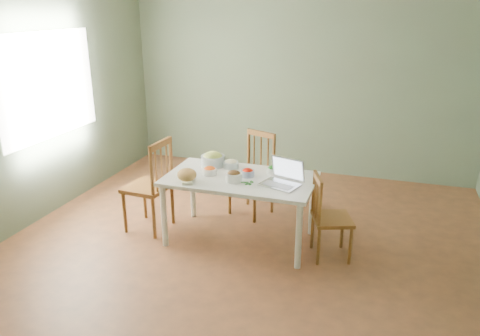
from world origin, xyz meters
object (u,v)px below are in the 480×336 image
(chair_left, at_px, (147,185))
(dining_table, at_px, (240,209))
(chair_far, at_px, (251,175))
(bowl_squash, at_px, (213,159))
(laptop, at_px, (280,173))
(chair_right, at_px, (332,217))
(bread_boule, at_px, (187,175))

(chair_left, bearing_deg, dining_table, 97.03)
(chair_far, relative_size, chair_left, 0.95)
(bowl_squash, distance_m, laptop, 0.90)
(chair_far, relative_size, chair_right, 1.14)
(dining_table, xyz_separation_m, chair_right, (0.96, -0.05, 0.07))
(chair_left, bearing_deg, chair_far, 130.80)
(bowl_squash, bearing_deg, chair_left, -154.94)
(dining_table, distance_m, chair_far, 0.69)
(bread_boule, height_order, bowl_squash, bowl_squash)
(dining_table, distance_m, bread_boule, 0.68)
(bowl_squash, bearing_deg, chair_right, -12.34)
(chair_far, bearing_deg, bread_boule, -91.96)
(dining_table, xyz_separation_m, bread_boule, (-0.47, -0.26, 0.42))
(bread_boule, height_order, laptop, laptop)
(bread_boule, bearing_deg, bowl_squash, 81.11)
(bread_boule, relative_size, bowl_squash, 0.75)
(chair_right, xyz_separation_m, bread_boule, (-1.44, -0.21, 0.35))
(chair_right, bearing_deg, bowl_squash, 57.65)
(bowl_squash, xyz_separation_m, laptop, (0.83, -0.34, 0.05))
(chair_far, bearing_deg, bowl_squash, -105.80)
(dining_table, bearing_deg, bread_boule, -151.41)
(laptop, bearing_deg, chair_far, 141.86)
(bread_boule, distance_m, laptop, 0.93)
(chair_far, height_order, chair_left, chair_left)
(chair_left, relative_size, laptop, 2.88)
(chair_left, height_order, bowl_squash, chair_left)
(chair_left, distance_m, chair_right, 2.01)
(chair_right, distance_m, bread_boule, 1.49)
(dining_table, bearing_deg, chair_right, -2.78)
(chair_left, xyz_separation_m, bowl_squash, (0.65, 0.31, 0.27))
(bowl_squash, bearing_deg, dining_table, -32.36)
(dining_table, height_order, chair_left, chair_left)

